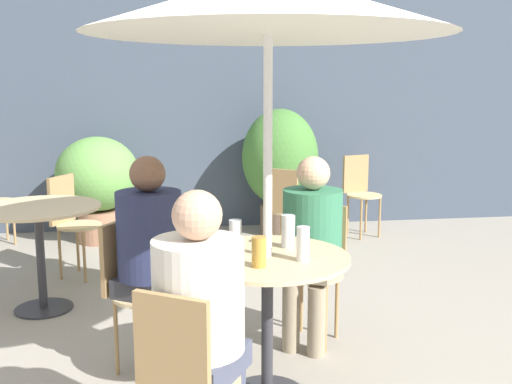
{
  "coord_description": "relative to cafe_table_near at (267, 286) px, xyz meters",
  "views": [
    {
      "loc": [
        -0.25,
        -2.65,
        1.6
      ],
      "look_at": [
        0.22,
        0.58,
        1.01
      ],
      "focal_mm": 42.0,
      "sensor_mm": 36.0,
      "label": 1
    }
  ],
  "objects": [
    {
      "name": "potted_plant_1",
      "position": [
        0.68,
        3.37,
        0.18
      ],
      "size": [
        0.81,
        0.81,
        1.34
      ],
      "color": "brown",
      "rests_on": "ground_plane"
    },
    {
      "name": "beer_glass_0",
      "position": [
        0.15,
        -0.11,
        0.24
      ],
      "size": [
        0.06,
        0.06,
        0.17
      ],
      "color": "silver",
      "rests_on": "cafe_table_near"
    },
    {
      "name": "umbrella",
      "position": [
        0.0,
        -0.0,
        1.36
      ],
      "size": [
        1.72,
        1.72,
        2.1
      ],
      "color": "silver",
      "rests_on": "ground_plane"
    },
    {
      "name": "potted_plant_0",
      "position": [
        -1.2,
        3.31,
        0.05
      ],
      "size": [
        0.83,
        0.83,
        1.08
      ],
      "color": "#93664C",
      "rests_on": "ground_plane"
    },
    {
      "name": "storefront_wall",
      "position": [
        -0.22,
        3.83,
        0.9
      ],
      "size": [
        10.0,
        0.06,
        3.0
      ],
      "color": "#3D4756",
      "rests_on": "ground_plane"
    },
    {
      "name": "bistro_chair_2",
      "position": [
        -0.44,
        -0.69,
        -0.08
      ],
      "size": [
        0.41,
        0.42,
        0.85
      ],
      "rotation": [
        0.0,
        0.0,
        -3.7
      ],
      "color": "tan",
      "rests_on": "ground_plane"
    },
    {
      "name": "bistro_chair_5",
      "position": [
        1.52,
        3.22,
        -0.08
      ],
      "size": [
        0.39,
        0.4,
        0.85
      ],
      "rotation": [
        0.0,
        0.0,
        0.32
      ],
      "color": "tan",
      "rests_on": "ground_plane"
    },
    {
      "name": "bistro_chair_4",
      "position": [
        -1.3,
        2.2,
        -0.08
      ],
      "size": [
        0.41,
        0.4,
        0.85
      ],
      "rotation": [
        0.0,
        0.0,
        1.08
      ],
      "color": "tan",
      "rests_on": "ground_plane"
    },
    {
      "name": "beer_glass_3",
      "position": [
        -0.07,
        -0.18,
        0.23
      ],
      "size": [
        0.07,
        0.07,
        0.14
      ],
      "color": "#B28433",
      "rests_on": "cafe_table_near"
    },
    {
      "name": "seated_person_2",
      "position": [
        -0.36,
        -0.58,
        0.11
      ],
      "size": [
        0.44,
        0.45,
        1.2
      ],
      "rotation": [
        0.0,
        0.0,
        2.58
      ],
      "color": "#42475B",
      "rests_on": "ground_plane"
    },
    {
      "name": "cafe_table_near",
      "position": [
        0.0,
        0.0,
        0.0
      ],
      "size": [
        0.83,
        0.83,
        0.76
      ],
      "color": "#2D2D33",
      "rests_on": "ground_plane"
    },
    {
      "name": "beer_glass_1",
      "position": [
        0.13,
        0.14,
        0.25
      ],
      "size": [
        0.07,
        0.07,
        0.17
      ],
      "color": "silver",
      "rests_on": "cafe_table_near"
    },
    {
      "name": "cafe_table_far",
      "position": [
        -1.39,
        1.43,
        0.01
      ],
      "size": [
        0.86,
        0.86,
        0.76
      ],
      "color": "#2D2D33",
      "rests_on": "ground_plane"
    },
    {
      "name": "seated_person_0",
      "position": [
        0.36,
        0.58,
        0.1
      ],
      "size": [
        0.44,
        0.45,
        1.18
      ],
      "rotation": [
        0.0,
        0.0,
        -0.56
      ],
      "color": "gray",
      "rests_on": "ground_plane"
    },
    {
      "name": "bistro_chair_1",
      "position": [
        -0.69,
        0.44,
        -0.08
      ],
      "size": [
        0.42,
        0.41,
        0.85
      ],
      "rotation": [
        0.0,
        0.0,
        1.01
      ],
      "color": "tan",
      "rests_on": "ground_plane"
    },
    {
      "name": "bistro_chair_0",
      "position": [
        0.44,
        0.69,
        -0.08
      ],
      "size": [
        0.41,
        0.42,
        0.85
      ],
      "rotation": [
        0.0,
        0.0,
        -0.56
      ],
      "color": "tan",
      "rests_on": "ground_plane"
    },
    {
      "name": "bistro_chair_6",
      "position": [
        0.56,
        2.43,
        -0.08
      ],
      "size": [
        0.41,
        0.42,
        0.85
      ],
      "rotation": [
        0.0,
        0.0,
        2.55
      ],
      "color": "tan",
      "rests_on": "ground_plane"
    },
    {
      "name": "beer_glass_2",
      "position": [
        -0.15,
        0.12,
        0.24
      ],
      "size": [
        0.06,
        0.06,
        0.16
      ],
      "color": "silver",
      "rests_on": "cafe_table_near"
    },
    {
      "name": "seated_person_1",
      "position": [
        -0.58,
        0.36,
        0.12
      ],
      "size": [
        0.44,
        0.43,
        1.22
      ],
      "rotation": [
        0.0,
        0.0,
        1.01
      ],
      "color": "#2D2D33",
      "rests_on": "ground_plane"
    }
  ]
}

